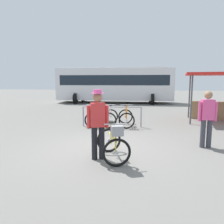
{
  "coord_description": "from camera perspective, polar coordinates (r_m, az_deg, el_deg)",
  "views": [
    {
      "loc": [
        1.28,
        -5.77,
        1.91
      ],
      "look_at": [
        0.22,
        0.4,
        1.0
      ],
      "focal_mm": 33.88,
      "sensor_mm": 36.0,
      "label": 1
    }
  ],
  "objects": [
    {
      "name": "ground_plane",
      "position": [
        6.21,
        -2.65,
        -9.65
      ],
      "size": [
        80.0,
        80.0,
        0.0
      ],
      "primitive_type": "plane",
      "color": "slate"
    },
    {
      "name": "bike_rack_rail",
      "position": [
        8.88,
        -0.03,
        0.04
      ],
      "size": [
        2.5,
        0.28,
        0.88
      ],
      "color": "#99999E",
      "rests_on": "ground"
    },
    {
      "name": "racked_bike_red",
      "position": [
        9.2,
        -4.94,
        -1.4
      ],
      "size": [
        0.82,
        1.2,
        0.98
      ],
      "color": "black",
      "rests_on": "ground"
    },
    {
      "name": "racked_bike_white",
      "position": [
        9.11,
        -0.6,
        -1.47
      ],
      "size": [
        0.75,
        1.16,
        0.97
      ],
      "color": "black",
      "rests_on": "ground"
    },
    {
      "name": "racked_bike_orange",
      "position": [
        9.07,
        3.81,
        -1.53
      ],
      "size": [
        0.82,
        1.19,
        0.97
      ],
      "color": "black",
      "rests_on": "ground"
    },
    {
      "name": "featured_bicycle",
      "position": [
        5.17,
        0.31,
        -8.2
      ],
      "size": [
        1.0,
        1.26,
        0.97
      ],
      "color": "black",
      "rests_on": "ground"
    },
    {
      "name": "person_with_featured_bike",
      "position": [
        5.13,
        -3.83,
        -2.57
      ],
      "size": [
        0.51,
        0.32,
        1.72
      ],
      "color": "black",
      "rests_on": "ground"
    },
    {
      "name": "pedestrian_with_backpack",
      "position": [
        6.64,
        24.22,
        -0.89
      ],
      "size": [
        0.53,
        0.36,
        1.64
      ],
      "color": "#383842",
      "rests_on": "ground"
    },
    {
      "name": "bus_distant",
      "position": [
        18.93,
        0.74,
        7.78
      ],
      "size": [
        10.12,
        3.75,
        3.08
      ],
      "color": "silver",
      "rests_on": "ground"
    },
    {
      "name": "market_stall",
      "position": [
        11.37,
        26.94,
        4.79
      ],
      "size": [
        3.37,
        2.69,
        2.3
      ],
      "color": "#4C4C51",
      "rests_on": "ground"
    }
  ]
}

